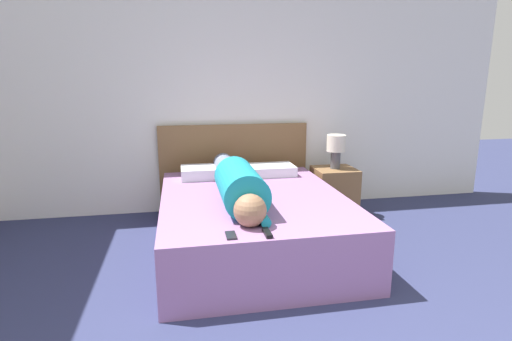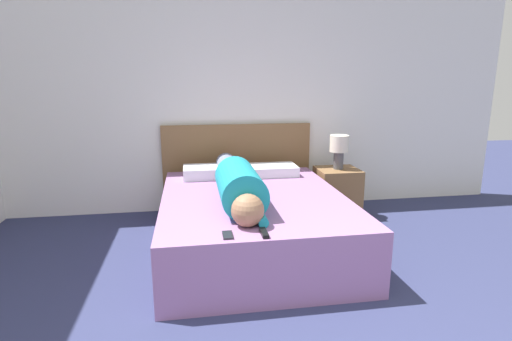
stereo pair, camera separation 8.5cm
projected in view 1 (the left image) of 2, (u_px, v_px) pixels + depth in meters
wall_back at (236, 93)px, 4.38m from camera, size 6.24×0.06×2.60m
bed at (253, 222)px, 3.47m from camera, size 1.54×1.98×0.48m
headboard at (235, 167)px, 4.49m from camera, size 1.66×0.04×0.97m
nightstand at (334, 191)px, 4.35m from camera, size 0.44×0.41×0.51m
table_lamp at (336, 147)px, 4.24m from camera, size 0.20×0.20×0.36m
person_lying at (237, 183)px, 3.24m from camera, size 0.33×1.75×0.33m
pillow_near_headboard at (205, 172)px, 4.01m from camera, size 0.48×0.34×0.11m
pillow_second at (272, 170)px, 4.14m from camera, size 0.46×0.34×0.10m
tv_remote at (267, 233)px, 2.55m from camera, size 0.04×0.15×0.02m
cell_phone at (231, 235)px, 2.52m from camera, size 0.06×0.13×0.01m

